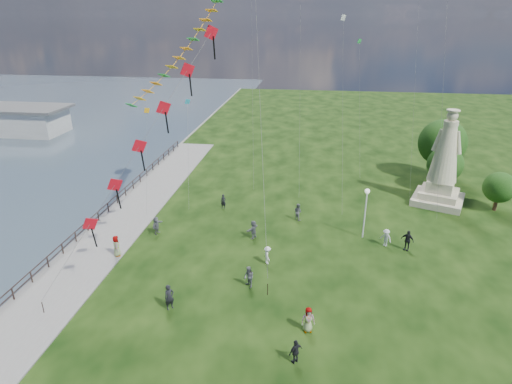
# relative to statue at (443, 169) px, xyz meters

# --- Properties ---
(waterfront) EXTENTS (200.00, 200.00, 1.51)m
(waterfront) POSITION_rel_statue_xyz_m (-31.18, -11.91, -3.66)
(waterfront) COLOR #364452
(waterfront) RESTS_ON ground
(statue) EXTENTS (6.06, 6.06, 9.53)m
(statue) POSITION_rel_statue_xyz_m (0.00, 0.00, 0.00)
(statue) COLOR tan
(statue) RESTS_ON ground
(lamppost) EXTENTS (0.42, 0.42, 4.52)m
(lamppost) POSITION_rel_statue_xyz_m (-8.25, -8.62, -0.34)
(lamppost) COLOR silver
(lamppost) RESTS_ON ground
(tree_row) EXTENTS (7.56, 12.66, 6.97)m
(tree_row) POSITION_rel_statue_xyz_m (1.95, 5.44, 0.19)
(tree_row) COLOR #382314
(tree_row) RESTS_ON ground
(person_0) EXTENTS (0.76, 0.75, 1.77)m
(person_0) POSITION_rel_statue_xyz_m (-21.58, -20.25, -2.71)
(person_0) COLOR black
(person_0) RESTS_ON ground
(person_1) EXTENTS (0.89, 0.90, 1.61)m
(person_1) POSITION_rel_statue_xyz_m (-16.85, -17.16, -2.79)
(person_1) COLOR #595960
(person_1) RESTS_ON ground
(person_2) EXTENTS (0.77, 1.04, 1.44)m
(person_2) POSITION_rel_statue_xyz_m (-15.91, -13.91, -2.88)
(person_2) COLOR silver
(person_2) RESTS_ON ground
(person_3) EXTENTS (0.96, 0.94, 1.51)m
(person_3) POSITION_rel_statue_xyz_m (-13.22, -23.81, -2.84)
(person_3) COLOR black
(person_3) RESTS_ON ground
(person_4) EXTENTS (0.91, 0.67, 1.67)m
(person_4) POSITION_rel_statue_xyz_m (-12.62, -21.16, -2.77)
(person_4) COLOR #595960
(person_4) RESTS_ON ground
(person_5) EXTENTS (0.88, 1.57, 1.60)m
(person_5) POSITION_rel_statue_xyz_m (-26.06, -10.40, -2.80)
(person_5) COLOR #595960
(person_5) RESTS_ON ground
(person_6) EXTENTS (0.57, 0.40, 1.47)m
(person_6) POSITION_rel_statue_xyz_m (-21.38, -4.41, -2.87)
(person_6) COLOR black
(person_6) RESTS_ON ground
(person_7) EXTENTS (0.91, 0.89, 1.62)m
(person_7) POSITION_rel_statue_xyz_m (-13.97, -5.94, -2.79)
(person_7) COLOR #595960
(person_7) RESTS_ON ground
(person_8) EXTENTS (1.08, 1.01, 1.52)m
(person_8) POSITION_rel_statue_xyz_m (-6.52, -9.85, -2.84)
(person_8) COLOR silver
(person_8) RESTS_ON ground
(person_9) EXTENTS (1.16, 1.00, 1.77)m
(person_9) POSITION_rel_statue_xyz_m (-4.91, -10.30, -2.71)
(person_9) COLOR black
(person_9) RESTS_ON ground
(person_10) EXTENTS (0.81, 0.98, 1.73)m
(person_10) POSITION_rel_statue_xyz_m (-27.79, -14.57, -2.74)
(person_10) COLOR #595960
(person_10) RESTS_ON ground
(person_11) EXTENTS (1.25, 1.64, 1.62)m
(person_11) POSITION_rel_statue_xyz_m (-17.56, -10.02, -2.79)
(person_11) COLOR #595960
(person_11) RESTS_ON ground
(red_kite_train) EXTENTS (9.99, 9.35, 17.20)m
(red_kite_train) POSITION_rel_statue_xyz_m (-23.46, -16.29, 7.06)
(red_kite_train) COLOR black
(red_kite_train) RESTS_ON ground
(small_kites) EXTENTS (28.54, 18.41, 27.31)m
(small_kites) POSITION_rel_statue_xyz_m (-13.59, 2.23, 11.13)
(small_kites) COLOR teal
(small_kites) RESTS_ON ground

